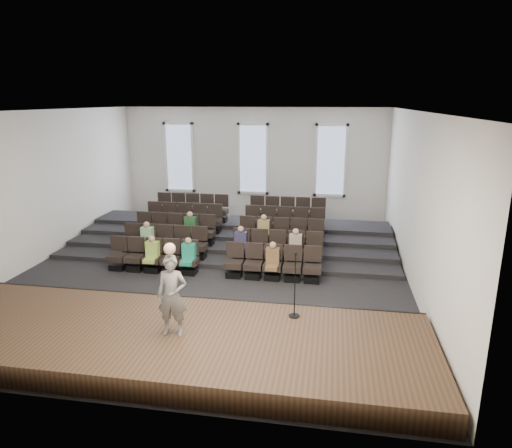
{
  "coord_description": "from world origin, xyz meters",
  "views": [
    {
      "loc": [
        3.6,
        -13.53,
        5.32
      ],
      "look_at": [
        1.23,
        0.5,
        1.43
      ],
      "focal_mm": 32.0,
      "sensor_mm": 36.0,
      "label": 1
    }
  ],
  "objects": [
    {
      "name": "ground",
      "position": [
        0.0,
        0.0,
        0.0
      ],
      "size": [
        14.0,
        14.0,
        0.0
      ],
      "primitive_type": "plane",
      "color": "black",
      "rests_on": "ground"
    },
    {
      "name": "wall_left",
      "position": [
        -6.02,
        0.0,
        2.5
      ],
      "size": [
        0.04,
        14.0,
        5.0
      ],
      "primitive_type": "cube",
      "color": "white",
      "rests_on": "ground"
    },
    {
      "name": "risers",
      "position": [
        0.0,
        3.17,
        0.2
      ],
      "size": [
        11.8,
        4.8,
        0.6
      ],
      "color": "black",
      "rests_on": "ground"
    },
    {
      "name": "stage",
      "position": [
        0.0,
        -5.1,
        0.25
      ],
      "size": [
        11.8,
        3.6,
        0.5
      ],
      "primitive_type": "cube",
      "color": "#442D1D",
      "rests_on": "ground"
    },
    {
      "name": "windows",
      "position": [
        0.0,
        6.95,
        2.7
      ],
      "size": [
        8.44,
        0.1,
        3.24
      ],
      "color": "white",
      "rests_on": "wall_back"
    },
    {
      "name": "wall_right",
      "position": [
        6.02,
        0.0,
        2.5
      ],
      "size": [
        0.04,
        14.0,
        5.0
      ],
      "primitive_type": "cube",
      "color": "white",
      "rests_on": "ground"
    },
    {
      "name": "wall_front",
      "position": [
        0.0,
        -7.02,
        2.5
      ],
      "size": [
        12.0,
        0.04,
        5.0
      ],
      "primitive_type": "cube",
      "color": "white",
      "rests_on": "ground"
    },
    {
      "name": "ceiling",
      "position": [
        0.0,
        0.0,
        5.01
      ],
      "size": [
        12.0,
        14.0,
        0.02
      ],
      "primitive_type": "cube",
      "color": "white",
      "rests_on": "ground"
    },
    {
      "name": "audience",
      "position": [
        0.0,
        0.32,
        0.81
      ],
      "size": [
        5.45,
        2.64,
        1.1
      ],
      "color": "#A0C64F",
      "rests_on": "seating_rows"
    },
    {
      "name": "stage_lip",
      "position": [
        0.0,
        -3.33,
        0.25
      ],
      "size": [
        11.8,
        0.06,
        0.52
      ],
      "primitive_type": "cube",
      "color": "black",
      "rests_on": "ground"
    },
    {
      "name": "speaker",
      "position": [
        0.41,
        -5.19,
        1.37
      ],
      "size": [
        0.66,
        0.45,
        1.75
      ],
      "primitive_type": "imported",
      "rotation": [
        0.0,
        0.0,
        0.04
      ],
      "color": "slate",
      "rests_on": "stage"
    },
    {
      "name": "seating_rows",
      "position": [
        -0.0,
        1.54,
        0.68
      ],
      "size": [
        6.8,
        4.7,
        1.67
      ],
      "color": "black",
      "rests_on": "ground"
    },
    {
      "name": "mic_stand",
      "position": [
        2.87,
        -3.96,
        0.96
      ],
      "size": [
        0.26,
        0.26,
        1.56
      ],
      "color": "black",
      "rests_on": "stage"
    },
    {
      "name": "wall_back",
      "position": [
        0.0,
        7.02,
        2.5
      ],
      "size": [
        12.0,
        0.04,
        5.0
      ],
      "primitive_type": "cube",
      "color": "white",
      "rests_on": "ground"
    }
  ]
}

